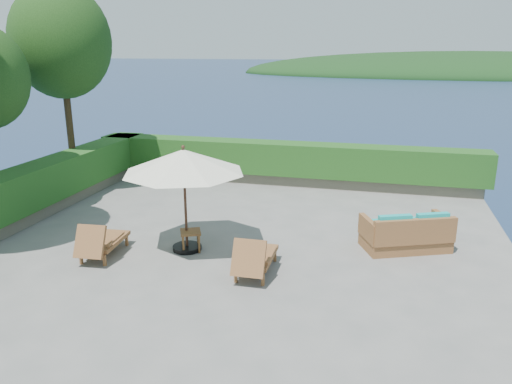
% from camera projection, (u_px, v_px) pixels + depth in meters
% --- Properties ---
extents(ground, '(12.00, 12.00, 0.00)m').
position_uv_depth(ground, '(234.00, 249.00, 10.94)').
color(ground, gray).
rests_on(ground, ground).
extents(foundation, '(12.00, 12.00, 3.00)m').
position_uv_depth(foundation, '(235.00, 312.00, 11.37)').
color(foundation, '#514940').
rests_on(foundation, ocean).
extents(ocean, '(600.00, 600.00, 0.00)m').
position_uv_depth(ocean, '(235.00, 367.00, 11.77)').
color(ocean, '#162444').
rests_on(ocean, ground).
extents(offshore_island, '(126.00, 57.60, 12.60)m').
position_uv_depth(offshore_island, '(468.00, 75.00, 136.27)').
color(offshore_island, '#163213').
rests_on(offshore_island, ocean).
extents(planter_wall_far, '(12.00, 0.60, 0.36)m').
position_uv_depth(planter_wall_far, '(283.00, 178.00, 16.10)').
color(planter_wall_far, '#726D5B').
rests_on(planter_wall_far, ground).
extents(planter_wall_left, '(0.60, 12.00, 0.36)m').
position_uv_depth(planter_wall_left, '(15.00, 220.00, 12.20)').
color(planter_wall_left, '#726D5B').
rests_on(planter_wall_left, ground).
extents(hedge_far, '(12.40, 0.90, 1.00)m').
position_uv_depth(hedge_far, '(284.00, 158.00, 15.91)').
color(hedge_far, '#144716').
rests_on(hedge_far, planter_wall_far).
extents(hedge_left, '(0.90, 12.40, 1.00)m').
position_uv_depth(hedge_left, '(11.00, 194.00, 12.01)').
color(hedge_left, '#144716').
rests_on(hedge_left, planter_wall_left).
extents(tree_far, '(2.80, 2.80, 6.03)m').
position_uv_depth(tree_far, '(61.00, 42.00, 14.09)').
color(tree_far, '#4A331C').
rests_on(tree_far, ground).
extents(patio_umbrella, '(2.67, 2.67, 2.32)m').
position_uv_depth(patio_umbrella, '(184.00, 162.00, 10.35)').
color(patio_umbrella, black).
rests_on(patio_umbrella, ground).
extents(lounge_left, '(0.73, 1.51, 0.85)m').
position_uv_depth(lounge_left, '(101.00, 241.00, 10.42)').
color(lounge_left, brown).
rests_on(lounge_left, ground).
extents(lounge_right, '(0.70, 1.51, 0.87)m').
position_uv_depth(lounge_right, '(255.00, 257.00, 9.61)').
color(lounge_right, brown).
rests_on(lounge_right, ground).
extents(side_table, '(0.57, 0.57, 0.46)m').
position_uv_depth(side_table, '(191.00, 234.00, 10.75)').
color(side_table, brown).
rests_on(side_table, ground).
extents(wicker_loveseat, '(2.05, 1.58, 0.90)m').
position_uv_depth(wicker_loveseat, '(407.00, 235.00, 10.81)').
color(wicker_loveseat, brown).
rests_on(wicker_loveseat, ground).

